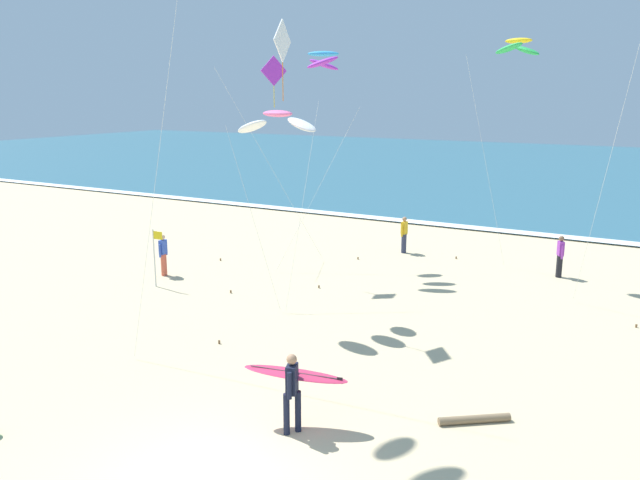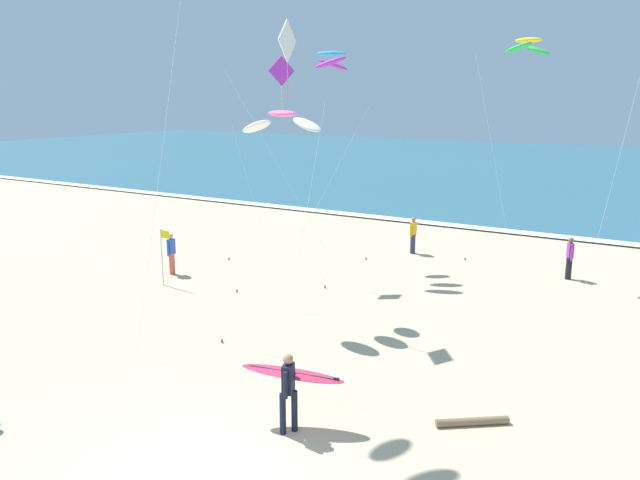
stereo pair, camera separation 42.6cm
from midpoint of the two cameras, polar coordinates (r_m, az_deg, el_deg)
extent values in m
plane|color=#D1BA8E|center=(12.54, -9.82, -19.99)|extent=(160.00, 160.00, 0.00)
cube|color=#2D6075|center=(62.24, 24.48, 5.48)|extent=(160.00, 60.00, 0.08)
cube|color=white|center=(33.23, 18.14, 0.60)|extent=(160.00, 0.95, 0.01)
cylinder|color=black|center=(13.50, -2.37, -15.08)|extent=(0.13, 0.13, 0.88)
cylinder|color=black|center=(13.59, -1.34, -14.86)|extent=(0.13, 0.13, 0.88)
cube|color=black|center=(13.22, -1.88, -12.14)|extent=(0.30, 0.39, 0.60)
cube|color=white|center=(13.22, -2.33, -11.94)|extent=(0.08, 0.19, 0.32)
sphere|color=#A87A59|center=(13.04, -1.89, -10.46)|extent=(0.21, 0.21, 0.21)
cylinder|color=black|center=(13.03, -2.12, -12.71)|extent=(0.09, 0.09, 0.56)
cylinder|color=black|center=(13.37, -1.65, -11.30)|extent=(0.09, 0.09, 0.26)
cylinder|color=black|center=(13.52, -1.81, -11.63)|extent=(0.26, 0.16, 0.14)
ellipsoid|color=#D83359|center=(13.56, -1.52, -11.74)|extent=(2.23, 1.24, 0.25)
cube|color=#333333|center=(13.54, -1.52, -11.60)|extent=(1.81, 0.66, 0.16)
cube|color=#262628|center=(13.43, 2.38, -12.33)|extent=(0.12, 0.05, 0.14)
ellipsoid|color=green|center=(25.09, 17.61, 15.88)|extent=(1.12, 0.73, 0.51)
ellipsoid|color=yellow|center=(25.86, 18.42, 16.40)|extent=(1.11, 0.73, 0.20)
ellipsoid|color=green|center=(26.59, 19.09, 15.58)|extent=(1.12, 0.73, 0.51)
cylinder|color=silver|center=(26.35, 15.62, 6.73)|extent=(2.08, 0.37, 8.15)
cylinder|color=brown|center=(27.52, 13.14, -1.62)|extent=(0.06, 0.06, 0.10)
cylinder|color=silver|center=(16.70, -12.53, 12.02)|extent=(1.26, 1.95, 13.02)
cylinder|color=brown|center=(18.28, -7.98, -8.82)|extent=(0.06, 0.06, 0.10)
ellipsoid|color=white|center=(18.85, -4.97, 9.95)|extent=(1.31, 0.97, 0.55)
ellipsoid|color=pink|center=(19.39, -2.70, 11.10)|extent=(1.31, 0.97, 0.20)
ellipsoid|color=white|center=(19.99, -0.54, 10.16)|extent=(1.31, 0.97, 0.55)
cylinder|color=silver|center=(20.85, -4.92, 2.16)|extent=(2.62, 0.90, 5.63)
cylinder|color=brown|center=(22.65, -6.81, -4.49)|extent=(0.06, 0.06, 0.10)
cube|color=white|center=(19.27, -2.25, 17.18)|extent=(0.22, 1.19, 1.20)
cylinder|color=orange|center=(19.21, -2.22, 13.78)|extent=(0.02, 0.02, 1.09)
cylinder|color=silver|center=(20.87, -0.46, 3.34)|extent=(0.48, 2.96, 6.44)
cylinder|color=brown|center=(22.97, 0.98, -4.15)|extent=(0.06, 0.06, 0.10)
cylinder|color=silver|center=(21.06, 26.46, 10.74)|extent=(2.02, 1.60, 12.75)
ellipsoid|color=purple|center=(24.75, 1.46, 15.42)|extent=(1.30, 0.99, 0.56)
ellipsoid|color=#2D99DB|center=(25.73, 1.54, 16.13)|extent=(1.29, 0.99, 0.20)
ellipsoid|color=purple|center=(26.68, 1.61, 15.23)|extent=(1.30, 0.99, 0.56)
cylinder|color=silver|center=(26.00, -3.23, 6.58)|extent=(3.77, 1.98, 7.68)
cylinder|color=brown|center=(27.02, -7.60, -1.66)|extent=(0.06, 0.06, 0.10)
cube|color=purple|center=(24.06, -2.90, 14.70)|extent=(0.53, 0.95, 1.06)
cylinder|color=yellow|center=(24.04, -2.87, 12.53)|extent=(0.02, 0.02, 0.77)
cylinder|color=silver|center=(25.25, 1.09, 4.67)|extent=(1.84, 3.40, 6.16)
cylinder|color=brown|center=(26.91, 4.55, -1.65)|extent=(0.06, 0.06, 0.10)
cylinder|color=#D8593F|center=(25.20, -12.47, -2.05)|extent=(0.22, 0.22, 0.84)
cube|color=#3351B7|center=(25.04, -12.55, -0.52)|extent=(0.23, 0.34, 0.54)
sphere|color=tan|center=(24.96, -12.59, 0.33)|extent=(0.20, 0.20, 0.20)
cylinder|color=#3351B7|center=(25.23, -12.27, -0.64)|extent=(0.08, 0.08, 0.50)
cylinder|color=#3351B7|center=(24.89, -12.81, -0.85)|extent=(0.08, 0.08, 0.50)
cylinder|color=#2D334C|center=(28.12, 8.63, -0.35)|extent=(0.22, 0.22, 0.84)
cube|color=gold|center=(27.97, 8.67, 1.03)|extent=(0.21, 0.33, 0.54)
sphere|color=#A87A59|center=(27.90, 8.70, 1.79)|extent=(0.20, 0.20, 0.20)
cylinder|color=gold|center=(28.18, 8.86, 0.90)|extent=(0.08, 0.08, 0.50)
cylinder|color=gold|center=(27.81, 8.47, 0.76)|extent=(0.08, 0.08, 0.50)
cylinder|color=black|center=(25.76, 21.56, -2.33)|extent=(0.22, 0.22, 0.84)
cube|color=purple|center=(25.60, 21.69, -0.84)|extent=(0.31, 0.37, 0.54)
sphere|color=brown|center=(25.52, 21.76, -0.01)|extent=(0.20, 0.20, 0.20)
cylinder|color=purple|center=(25.82, 21.53, -0.95)|extent=(0.08, 0.08, 0.50)
cylinder|color=purple|center=(25.43, 21.81, -1.17)|extent=(0.08, 0.08, 0.50)
cylinder|color=silver|center=(23.68, -13.29, -1.47)|extent=(0.05, 0.05, 2.10)
cube|color=yellow|center=(23.34, -13.01, 0.48)|extent=(0.40, 0.02, 0.28)
cylinder|color=#846B4C|center=(14.36, 14.17, -15.28)|extent=(1.34, 1.07, 0.17)
camera|label=1|loc=(0.21, -89.18, 0.19)|focal=36.22mm
camera|label=2|loc=(0.21, 90.82, -0.19)|focal=36.22mm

